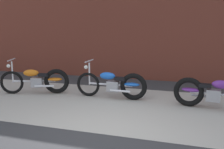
# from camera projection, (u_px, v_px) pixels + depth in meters

# --- Properties ---
(ground_plane) EXTENTS (80.00, 80.00, 0.00)m
(ground_plane) POSITION_uv_depth(u_px,v_px,m) (105.00, 135.00, 4.58)
(ground_plane) COLOR #38383A
(sidewalk_slab) EXTENTS (36.00, 3.50, 0.01)m
(sidewalk_slab) POSITION_uv_depth(u_px,v_px,m) (127.00, 106.00, 6.23)
(sidewalk_slab) COLOR #B2ADA3
(sidewalk_slab) RESTS_ON ground
(brick_building_wall) EXTENTS (36.00, 0.50, 5.53)m
(brick_building_wall) POSITION_uv_depth(u_px,v_px,m) (150.00, 3.00, 8.94)
(brick_building_wall) COLOR brown
(brick_building_wall) RESTS_ON ground
(motorcycle_orange) EXTENTS (1.93, 0.87, 1.03)m
(motorcycle_orange) POSITION_uv_depth(u_px,v_px,m) (40.00, 80.00, 7.30)
(motorcycle_orange) COLOR black
(motorcycle_orange) RESTS_ON ground
(motorcycle_blue) EXTENTS (2.01, 0.58, 1.03)m
(motorcycle_blue) POSITION_uv_depth(u_px,v_px,m) (116.00, 84.00, 6.80)
(motorcycle_blue) COLOR black
(motorcycle_blue) RESTS_ON ground
(motorcycle_purple) EXTENTS (2.00, 0.61, 1.03)m
(motorcycle_purple) POSITION_uv_depth(u_px,v_px,m) (210.00, 93.00, 5.94)
(motorcycle_purple) COLOR black
(motorcycle_purple) RESTS_ON ground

